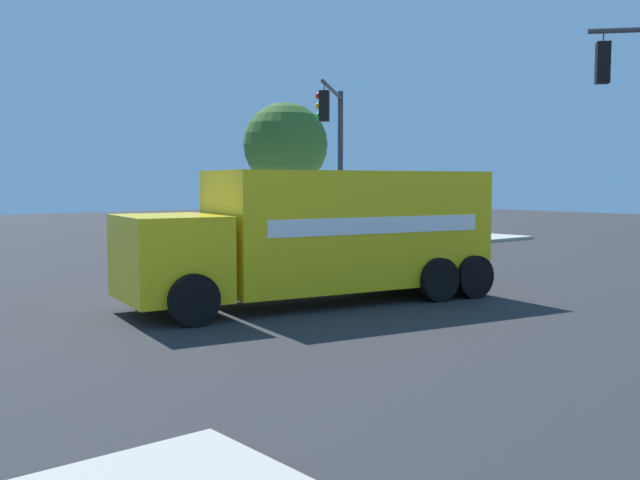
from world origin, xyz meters
The scene contains 7 objects.
ground_plane centered at (0.00, 0.00, 0.00)m, with size 100.00×100.00×0.00m, color #2B2B2D.
sidewalk_corner_near centered at (-13.14, -13.14, 0.07)m, with size 12.77×12.77×0.14m, color #B2ADA0.
delivery_truck centered at (0.02, 0.72, 1.54)m, with size 8.74×4.16×2.96m.
traffic_light_primary centered at (-6.34, -6.16, 4.06)m, with size 3.60×3.20×5.92m.
pedestrian_near_corner centered at (-14.99, -12.04, 1.11)m, with size 0.53×0.25×1.70m.
picket_fence_run centered at (-13.14, -19.28, 0.62)m, with size 5.68×0.05×0.95m.
shade_tree_near centered at (-12.12, -16.56, 4.60)m, with size 4.30×4.30×6.62m.
Camera 1 is at (10.67, 13.18, 2.71)m, focal length 40.95 mm.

